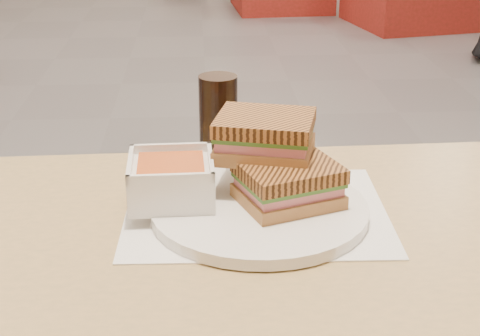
{
  "coord_description": "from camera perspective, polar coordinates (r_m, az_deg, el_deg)",
  "views": [
    {
      "loc": [
        -0.04,
        -2.9,
        1.2
      ],
      "look_at": [
        0.01,
        -2.0,
        0.82
      ],
      "focal_mm": 53.71,
      "sensor_mm": 36.0,
      "label": 1
    }
  ],
  "objects": [
    {
      "name": "main_table",
      "position": [
        0.99,
        6.38,
        -12.06
      ],
      "size": [
        1.22,
        0.73,
        0.75
      ],
      "color": "tan",
      "rests_on": "ground"
    },
    {
      "name": "plate",
      "position": [
        0.99,
        1.55,
        -3.36
      ],
      "size": [
        0.3,
        0.3,
        0.02
      ],
      "color": "white",
      "rests_on": "tray_liner"
    },
    {
      "name": "panini_upper",
      "position": [
        1.01,
        1.99,
        2.56
      ],
      "size": [
        0.16,
        0.14,
        0.06
      ],
      "color": "#AC7947",
      "rests_on": "panini_lower"
    },
    {
      "name": "tray_liner",
      "position": [
        1.01,
        1.28,
        -3.44
      ],
      "size": [
        0.37,
        0.29,
        0.0
      ],
      "color": "white",
      "rests_on": "main_table"
    },
    {
      "name": "soup_bowl",
      "position": [
        1.0,
        -5.47,
        -1.05
      ],
      "size": [
        0.12,
        0.12,
        0.06
      ],
      "color": "white",
      "rests_on": "plate"
    },
    {
      "name": "panini_lower",
      "position": [
        0.99,
        3.86,
        -1.25
      ],
      "size": [
        0.16,
        0.15,
        0.06
      ],
      "color": "#AC7947",
      "rests_on": "plate"
    },
    {
      "name": "cola_glass",
      "position": [
        1.19,
        -1.73,
        4.14
      ],
      "size": [
        0.06,
        0.06,
        0.14
      ],
      "color": "black",
      "rests_on": "main_table"
    }
  ]
}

